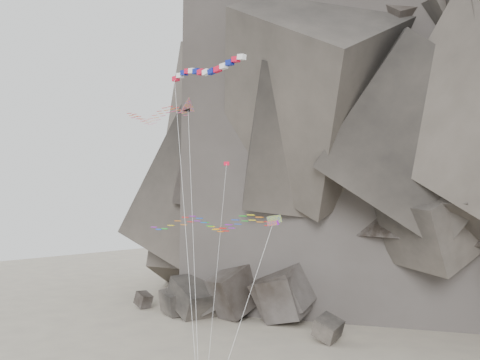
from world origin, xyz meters
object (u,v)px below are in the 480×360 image
Objects in this scene: delta_kite at (154,115)px; banner_kite at (205,72)px; parafoil_kite at (205,223)px; pennant_kite at (221,218)px.

banner_kite is (10.50, -3.23, 2.44)m from delta_kite.
parafoil_kite is at bearing -35.39° from banner_kite.
pennant_kite is (1.71, 0.32, -13.04)m from banner_kite.
banner_kite is at bearing -4.62° from delta_kite.
pennant_kite is at bearing 47.76° from parafoil_kite.
parafoil_kite is (11.06, -3.74, -11.00)m from delta_kite.
delta_kite is 0.94× the size of banner_kite.
banner_kite is 13.46m from parafoil_kite.
parafoil_kite is (0.56, -0.52, -13.44)m from banner_kite.
parafoil_kite is at bearing -6.23° from delta_kite.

